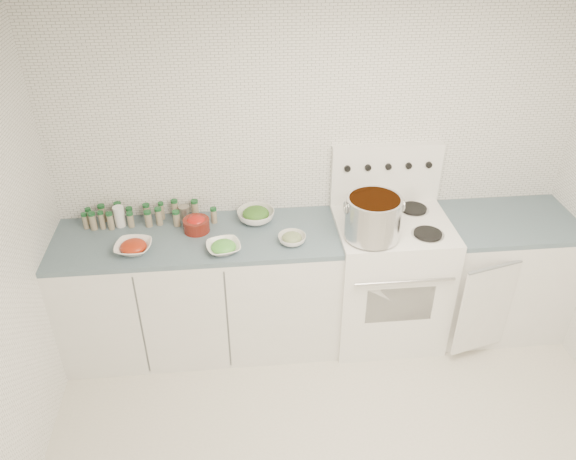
{
  "coord_description": "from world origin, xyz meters",
  "views": [
    {
      "loc": [
        -0.53,
        -1.89,
        2.9
      ],
      "look_at": [
        -0.23,
        1.14,
        0.94
      ],
      "focal_mm": 35.0,
      "sensor_mm": 36.0,
      "label": 1
    }
  ],
  "objects_px": {
    "stove": "(387,275)",
    "bowl_snowpea": "(224,247)",
    "bowl_tomato": "(133,247)",
    "stock_pot": "(373,216)"
  },
  "relations": [
    {
      "from": "bowl_tomato",
      "to": "bowl_snowpea",
      "type": "height_order",
      "value": "bowl_tomato"
    },
    {
      "from": "bowl_snowpea",
      "to": "stove",
      "type": "bearing_deg",
      "value": 8.98
    },
    {
      "from": "stock_pot",
      "to": "bowl_snowpea",
      "type": "bearing_deg",
      "value": -179.11
    },
    {
      "from": "stove",
      "to": "bowl_snowpea",
      "type": "bearing_deg",
      "value": -171.02
    },
    {
      "from": "stock_pot",
      "to": "bowl_tomato",
      "type": "height_order",
      "value": "stock_pot"
    },
    {
      "from": "stock_pot",
      "to": "stove",
      "type": "bearing_deg",
      "value": 41.0
    },
    {
      "from": "bowl_tomato",
      "to": "bowl_snowpea",
      "type": "xyz_separation_m",
      "value": [
        0.56,
        -0.05,
        -0.0
      ]
    },
    {
      "from": "stove",
      "to": "bowl_tomato",
      "type": "xyz_separation_m",
      "value": [
        -1.68,
        -0.12,
        0.44
      ]
    },
    {
      "from": "bowl_tomato",
      "to": "stove",
      "type": "bearing_deg",
      "value": 4.2
    },
    {
      "from": "stock_pot",
      "to": "bowl_snowpea",
      "type": "height_order",
      "value": "stock_pot"
    }
  ]
}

